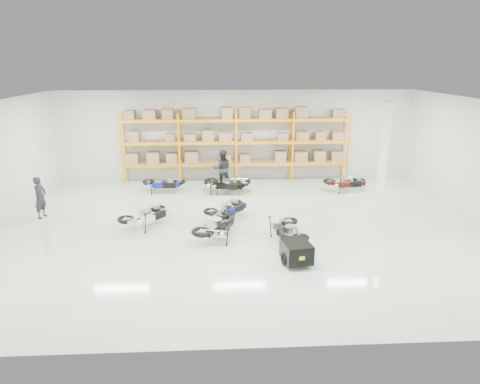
{
  "coord_description": "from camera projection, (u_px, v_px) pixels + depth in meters",
  "views": [
    {
      "loc": [
        -0.9,
        -14.71,
        5.85
      ],
      "look_at": [
        -0.09,
        0.79,
        1.1
      ],
      "focal_mm": 32.0,
      "sensor_mm": 36.0,
      "label": 1
    }
  ],
  "objects": [
    {
      "name": "moto_back_a",
      "position": [
        163.0,
        181.0,
        19.85
      ],
      "size": [
        1.75,
        0.93,
        1.11
      ],
      "primitive_type": null,
      "rotation": [
        0.0,
        -0.09,
        1.52
      ],
      "color": "navy",
      "rests_on": "ground"
    },
    {
      "name": "moto_silver_left",
      "position": [
        146.0,
        213.0,
        15.64
      ],
      "size": [
        1.85,
        1.96,
        1.17
      ],
      "primitive_type": null,
      "rotation": [
        0.0,
        -0.09,
        2.44
      ],
      "color": "silver",
      "rests_on": "ground"
    },
    {
      "name": "moto_back_c",
      "position": [
        225.0,
        181.0,
        19.65
      ],
      "size": [
        2.05,
        1.45,
        1.21
      ],
      "primitive_type": null,
      "rotation": [
        0.0,
        -0.09,
        1.26
      ],
      "color": "black",
      "rests_on": "ground"
    },
    {
      "name": "moto_back_b",
      "position": [
        228.0,
        181.0,
        19.73
      ],
      "size": [
        1.84,
        0.94,
        1.18
      ],
      "primitive_type": null,
      "rotation": [
        0.0,
        -0.09,
        1.55
      ],
      "color": "silver",
      "rests_on": "ground"
    },
    {
      "name": "trailer",
      "position": [
        296.0,
        251.0,
        12.79
      ],
      "size": [
        0.92,
        1.69,
        0.69
      ],
      "rotation": [
        0.0,
        0.0,
        0.15
      ],
      "color": "black",
      "rests_on": "ground"
    },
    {
      "name": "person_left",
      "position": [
        40.0,
        197.0,
        16.51
      ],
      "size": [
        0.52,
        0.67,
        1.63
      ],
      "primitive_type": "imported",
      "rotation": [
        0.0,
        0.0,
        1.33
      ],
      "color": "black",
      "rests_on": "ground"
    },
    {
      "name": "person_back",
      "position": [
        222.0,
        169.0,
        20.51
      ],
      "size": [
        0.93,
        0.74,
        1.84
      ],
      "primitive_type": "imported",
      "rotation": [
        0.0,
        0.0,
        3.19
      ],
      "color": "black",
      "rests_on": "ground"
    },
    {
      "name": "moto_blue_centre",
      "position": [
        228.0,
        206.0,
        16.46
      ],
      "size": [
        1.78,
        1.8,
        1.1
      ],
      "primitive_type": null,
      "rotation": [
        0.0,
        -0.09,
        2.37
      ],
      "color": "#071447",
      "rests_on": "ground"
    },
    {
      "name": "moto_touring_right",
      "position": [
        288.0,
        227.0,
        14.27
      ],
      "size": [
        1.01,
        1.86,
        1.17
      ],
      "primitive_type": null,
      "rotation": [
        0.0,
        -0.09,
        0.07
      ],
      "color": "black",
      "rests_on": "ground"
    },
    {
      "name": "moto_black_far_left",
      "position": [
        218.0,
        221.0,
        14.63
      ],
      "size": [
        1.63,
        2.23,
        1.3
      ],
      "primitive_type": null,
      "rotation": [
        0.0,
        -0.09,
        2.78
      ],
      "color": "black",
      "rests_on": "ground"
    },
    {
      "name": "pallet_rack",
      "position": [
        236.0,
        137.0,
        21.3
      ],
      "size": [
        11.28,
        0.98,
        3.62
      ],
      "color": "orange",
      "rests_on": "ground"
    },
    {
      "name": "structural_column",
      "position": [
        382.0,
        163.0,
        15.88
      ],
      "size": [
        0.25,
        0.25,
        4.5
      ],
      "primitive_type": "cube",
      "color": "white",
      "rests_on": "ground"
    },
    {
      "name": "moto_back_d",
      "position": [
        346.0,
        180.0,
        19.96
      ],
      "size": [
        1.85,
        1.06,
        1.15
      ],
      "primitive_type": null,
      "rotation": [
        0.0,
        -0.09,
        1.67
      ],
      "color": "#430E0D",
      "rests_on": "ground"
    },
    {
      "name": "room",
      "position": [
        244.0,
        168.0,
        15.14
      ],
      "size": [
        18.0,
        18.0,
        18.0
      ],
      "color": "silver",
      "rests_on": "ground"
    }
  ]
}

